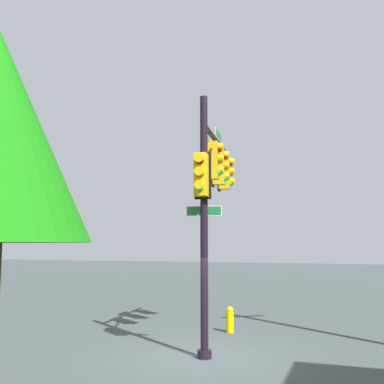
{
  "coord_description": "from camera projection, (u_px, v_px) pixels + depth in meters",
  "views": [
    {
      "loc": [
        -11.14,
        -3.64,
        2.84
      ],
      "look_at": [
        -0.28,
        0.23,
        4.19
      ],
      "focal_mm": 42.17,
      "sensor_mm": 36.0,
      "label": 1
    }
  ],
  "objects": [
    {
      "name": "fire_hydrant",
      "position": [
        230.0,
        320.0,
        14.66
      ],
      "size": [
        0.33,
        0.24,
        0.83
      ],
      "color": "#E6BA01",
      "rests_on": "ground_plane"
    },
    {
      "name": "signal_pole_assembly",
      "position": [
        213.0,
        181.0,
        13.09
      ],
      "size": [
        4.84,
        1.13,
        6.79
      ],
      "color": "black",
      "rests_on": "ground_plane"
    },
    {
      "name": "ground_plane",
      "position": [
        205.0,
        358.0,
        11.3
      ],
      "size": [
        120.0,
        120.0,
        0.0
      ],
      "primitive_type": "plane",
      "color": "#3C4546"
    }
  ]
}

